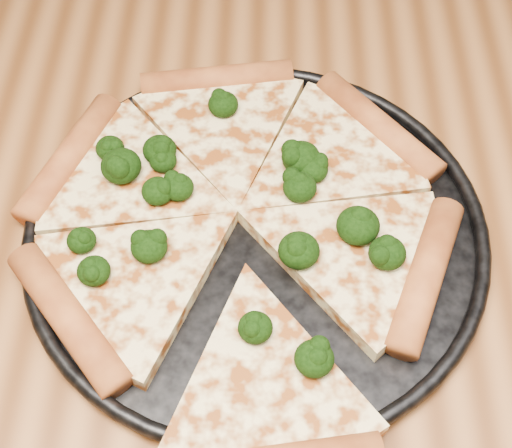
{
  "coord_description": "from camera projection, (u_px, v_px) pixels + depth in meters",
  "views": [
    {
      "loc": [
        -0.0,
        -0.3,
        1.22
      ],
      "look_at": [
        -0.01,
        0.02,
        0.77
      ],
      "focal_mm": 52.79,
      "sensor_mm": 36.0,
      "label": 1
    }
  ],
  "objects": [
    {
      "name": "pizza",
      "position": [
        239.0,
        221.0,
        0.55
      ],
      "size": [
        0.34,
        0.37,
        0.02
      ],
      "rotation": [
        0.0,
        0.0,
        0.16
      ],
      "color": "beige",
      "rests_on": "pizza_pan"
    },
    {
      "name": "dining_table",
      "position": [
        270.0,
        319.0,
        0.63
      ],
      "size": [
        1.2,
        0.9,
        0.75
      ],
      "color": "brown",
      "rests_on": "ground"
    },
    {
      "name": "broccoli_florets",
      "position": [
        234.0,
        207.0,
        0.55
      ],
      "size": [
        0.24,
        0.25,
        0.02
      ],
      "color": "black",
      "rests_on": "pizza"
    },
    {
      "name": "pizza_pan",
      "position": [
        256.0,
        231.0,
        0.56
      ],
      "size": [
        0.35,
        0.35,
        0.02
      ],
      "color": "black",
      "rests_on": "dining_table"
    }
  ]
}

